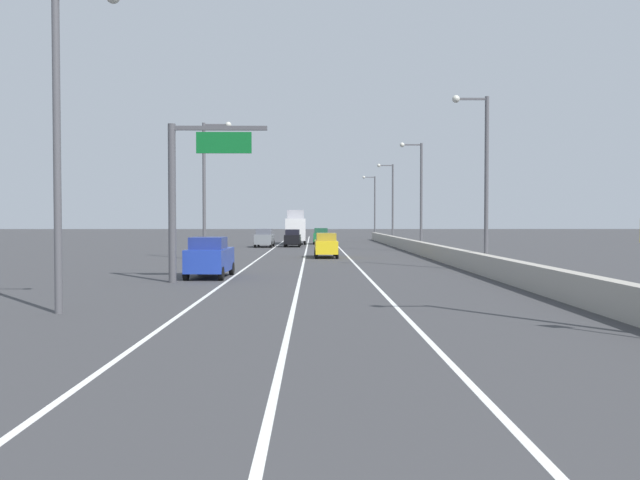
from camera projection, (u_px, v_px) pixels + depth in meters
name	position (u px, v px, depth m)	size (l,w,h in m)	color
ground_plane	(327.00, 250.00, 66.50)	(320.00, 320.00, 0.00)	#38383A
lane_stripe_left	(264.00, 255.00, 57.45)	(0.16, 130.00, 0.00)	silver
lane_stripe_center	(305.00, 255.00, 57.49)	(0.16, 130.00, 0.00)	silver
lane_stripe_right	(346.00, 255.00, 57.52)	(0.16, 130.00, 0.00)	silver
jersey_barrier_right	(460.00, 258.00, 42.58)	(0.60, 120.00, 1.10)	#9E998E
overhead_sign_gantry	(188.00, 183.00, 31.87)	(4.68, 0.36, 7.50)	#47474C
lamp_post_right_second	(482.00, 170.00, 39.04)	(2.14, 0.44, 10.17)	#4C4C51
lamp_post_right_third	(419.00, 189.00, 62.70)	(2.14, 0.44, 10.17)	#4C4C51
lamp_post_right_fourth	(391.00, 198.00, 86.35)	(2.14, 0.44, 10.17)	#4C4C51
lamp_post_right_fifth	(373.00, 203.00, 110.00)	(2.14, 0.44, 10.17)	#4C4C51
lamp_post_left_near	(65.00, 129.00, 21.20)	(2.14, 0.44, 10.17)	#4C4C51
lamp_post_left_mid	(208.00, 181.00, 49.59)	(2.14, 0.44, 10.17)	#4C4C51
car_blue_0	(210.00, 257.00, 34.64)	(2.07, 4.37, 2.10)	#1E389E
car_green_1	(321.00, 236.00, 83.35)	(1.95, 4.07, 1.99)	#196033
car_gray_2	(264.00, 238.00, 74.18)	(2.00, 4.61, 2.01)	slate
car_yellow_3	(326.00, 245.00, 53.34)	(1.85, 4.73, 1.95)	gold
car_black_4	(293.00, 238.00, 75.36)	(1.83, 4.81, 1.94)	black
box_truck	(296.00, 228.00, 84.02)	(2.63, 8.28, 4.24)	silver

